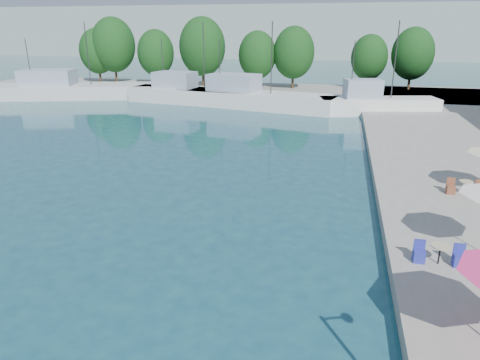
% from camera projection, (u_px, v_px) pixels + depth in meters
% --- Properties ---
extents(quay_far, '(90.00, 16.00, 0.60)m').
position_uv_depth(quay_far, '(260.00, 91.00, 62.59)').
color(quay_far, gray).
rests_on(quay_far, ground).
extents(hill_west, '(180.00, 40.00, 16.00)m').
position_uv_depth(hill_west, '(248.00, 32.00, 150.09)').
color(hill_west, '#8F9C93').
rests_on(hill_west, ground).
extents(hill_east, '(140.00, 40.00, 12.00)m').
position_uv_depth(hill_east, '(449.00, 37.00, 154.01)').
color(hill_east, '#8F9C93').
rests_on(hill_east, ground).
extents(trawler_01, '(23.05, 12.12, 10.20)m').
position_uv_depth(trawler_01, '(71.00, 90.00, 58.40)').
color(trawler_01, silver).
rests_on(trawler_01, ground).
extents(trawler_02, '(17.08, 6.47, 10.20)m').
position_uv_depth(trawler_02, '(190.00, 94.00, 54.49)').
color(trawler_02, silver).
rests_on(trawler_02, ground).
extents(trawler_03, '(20.02, 9.23, 10.20)m').
position_uv_depth(trawler_03, '(252.00, 98.00, 51.52)').
color(trawler_03, silver).
rests_on(trawler_03, ground).
extents(trawler_04, '(13.13, 6.08, 10.20)m').
position_uv_depth(trawler_04, '(375.00, 105.00, 47.11)').
color(trawler_04, white).
rests_on(trawler_04, ground).
extents(tree_01, '(5.77, 5.77, 8.53)m').
position_uv_depth(tree_01, '(98.00, 51.00, 69.59)').
color(tree_01, '#3F2B19').
rests_on(tree_01, quay_far).
extents(tree_02, '(6.92, 6.92, 10.25)m').
position_uv_depth(tree_02, '(113.00, 45.00, 68.98)').
color(tree_02, '#3F2B19').
rests_on(tree_02, quay_far).
extents(tree_03, '(5.65, 5.65, 8.36)m').
position_uv_depth(tree_03, '(156.00, 53.00, 66.46)').
color(tree_03, '#3F2B19').
rests_on(tree_03, quay_far).
extents(tree_04, '(6.84, 6.84, 10.13)m').
position_uv_depth(tree_04, '(202.00, 47.00, 63.40)').
color(tree_04, '#3F2B19').
rests_on(tree_04, quay_far).
extents(tree_05, '(5.52, 5.52, 8.17)m').
position_uv_depth(tree_05, '(257.00, 55.00, 62.86)').
color(tree_05, '#3F2B19').
rests_on(tree_05, quay_far).
extents(tree_06, '(5.96, 5.96, 8.82)m').
position_uv_depth(tree_06, '(294.00, 53.00, 61.94)').
color(tree_06, '#3F2B19').
rests_on(tree_06, quay_far).
extents(tree_07, '(5.20, 5.20, 7.70)m').
position_uv_depth(tree_07, '(369.00, 57.00, 61.91)').
color(tree_07, '#3F2B19').
rests_on(tree_07, quay_far).
extents(tree_08, '(5.87, 5.87, 8.69)m').
position_uv_depth(tree_08, '(413.00, 54.00, 60.77)').
color(tree_08, '#3F2B19').
rests_on(tree_08, quay_far).
extents(cafe_table_02, '(1.82, 0.70, 0.76)m').
position_uv_depth(cafe_table_02, '(439.00, 257.00, 16.02)').
color(cafe_table_02, black).
rests_on(cafe_table_02, quay_right).
extents(cafe_table_03, '(1.82, 0.70, 0.76)m').
position_uv_depth(cafe_table_03, '(465.00, 190.00, 22.72)').
color(cafe_table_03, black).
rests_on(cafe_table_03, quay_right).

